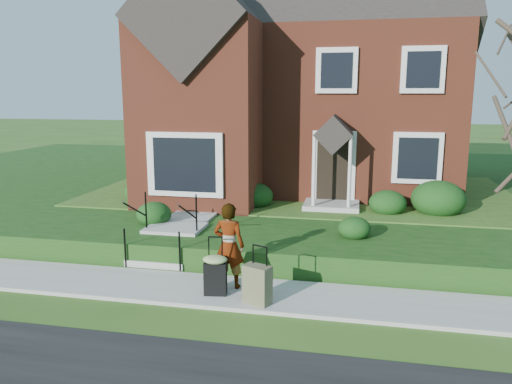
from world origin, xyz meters
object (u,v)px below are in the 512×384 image
(front_steps, at_px, (169,239))
(woman, at_px, (229,245))
(suitcase_black, at_px, (215,272))
(suitcase_olive, at_px, (257,284))

(front_steps, height_order, woman, woman)
(front_steps, distance_m, woman, 2.60)
(woman, height_order, suitcase_black, woman)
(front_steps, distance_m, suitcase_black, 2.75)
(suitcase_black, bearing_deg, woman, 61.41)
(woman, relative_size, suitcase_olive, 1.58)
(suitcase_olive, bearing_deg, suitcase_black, -172.67)
(front_steps, xyz_separation_m, woman, (1.95, -1.65, 0.48))
(suitcase_black, distance_m, suitcase_olive, 0.92)
(suitcase_black, bearing_deg, suitcase_olive, -23.17)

